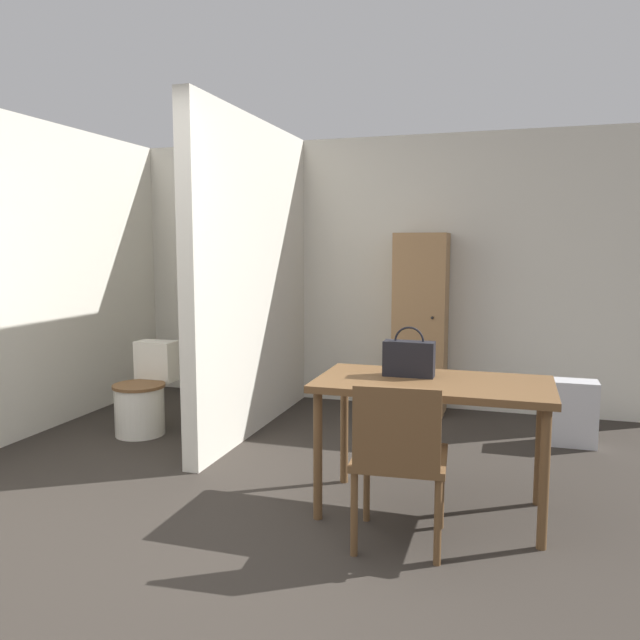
% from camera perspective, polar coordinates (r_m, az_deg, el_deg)
% --- Properties ---
extents(ground_plane, '(16.00, 16.00, 0.00)m').
position_cam_1_polar(ground_plane, '(3.00, -14.29, -23.47)').
color(ground_plane, '#2D2823').
extents(wall_back, '(5.45, 0.12, 2.50)m').
position_cam_1_polar(wall_back, '(5.99, 3.77, 4.37)').
color(wall_back, beige).
rests_on(wall_back, ground_plane).
extents(wall_left, '(0.12, 4.57, 2.50)m').
position_cam_1_polar(wall_left, '(5.43, -25.56, 3.46)').
color(wall_left, beige).
rests_on(wall_left, ground_plane).
extents(partition_wall, '(0.12, 2.20, 2.50)m').
position_cam_1_polar(partition_wall, '(5.09, -6.10, 3.91)').
color(partition_wall, beige).
rests_on(partition_wall, ground_plane).
extents(dining_table, '(1.29, 0.68, 0.76)m').
position_cam_1_polar(dining_table, '(3.55, 10.29, -6.80)').
color(dining_table, brown).
rests_on(dining_table, ground_plane).
extents(wooden_chair, '(0.49, 0.49, 0.85)m').
position_cam_1_polar(wooden_chair, '(3.17, 7.23, -12.17)').
color(wooden_chair, brown).
rests_on(wooden_chair, ground_plane).
extents(toilet, '(0.41, 0.56, 0.72)m').
position_cam_1_polar(toilet, '(5.26, -15.82, -6.83)').
color(toilet, silver).
rests_on(toilet, ground_plane).
extents(handbag, '(0.29, 0.11, 0.29)m').
position_cam_1_polar(handbag, '(3.61, 8.13, -3.45)').
color(handbag, black).
rests_on(handbag, dining_table).
extents(wooden_cabinet, '(0.46, 0.39, 1.61)m').
position_cam_1_polar(wooden_cabinet, '(5.66, 9.17, -0.35)').
color(wooden_cabinet, '#997047').
rests_on(wooden_cabinet, ground_plane).
extents(space_heater, '(0.34, 0.22, 0.50)m').
position_cam_1_polar(space_heater, '(5.14, 22.14, -7.86)').
color(space_heater, '#BCBCC1').
rests_on(space_heater, ground_plane).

